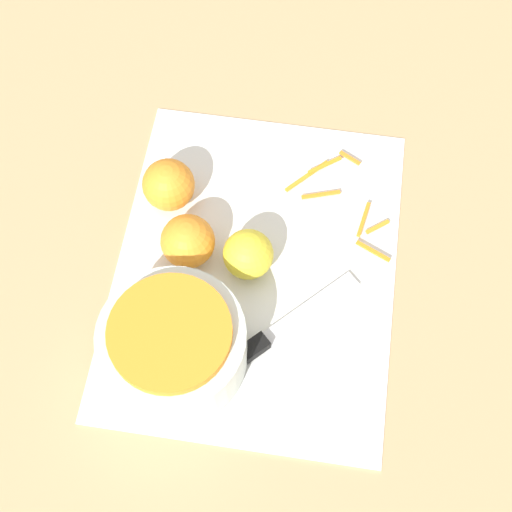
{
  "coord_description": "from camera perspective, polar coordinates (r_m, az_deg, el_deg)",
  "views": [
    {
      "loc": [
        -0.38,
        -0.06,
        0.83
      ],
      "look_at": [
        0.0,
        0.0,
        0.04
      ],
      "focal_mm": 50.0,
      "sensor_mm": 36.0,
      "label": 1
    }
  ],
  "objects": [
    {
      "name": "orange_left",
      "position": [
        0.93,
        -7.01,
        5.67
      ],
      "size": [
        0.07,
        0.07,
        0.07
      ],
      "color": "orange",
      "rests_on": "cutting_board"
    },
    {
      "name": "bowl_speckled",
      "position": [
        0.83,
        -6.63,
        -7.04
      ],
      "size": [
        0.17,
        0.17,
        0.09
      ],
      "color": "silver",
      "rests_on": "cutting_board"
    },
    {
      "name": "knife",
      "position": [
        0.86,
        -0.22,
        -7.43
      ],
      "size": [
        0.18,
        0.18,
        0.02
      ],
      "rotation": [
        0.0,
        0.0,
        -0.78
      ],
      "color": "black",
      "rests_on": "cutting_board"
    },
    {
      "name": "orange_right",
      "position": [
        0.89,
        -5.48,
        1.18
      ],
      "size": [
        0.07,
        0.07,
        0.07
      ],
      "color": "orange",
      "rests_on": "cutting_board"
    },
    {
      "name": "ground_plane",
      "position": [
        0.91,
        0.0,
        -1.0
      ],
      "size": [
        4.0,
        4.0,
        0.0
      ],
      "primitive_type": "plane",
      "color": "tan"
    },
    {
      "name": "lemon",
      "position": [
        0.88,
        -0.68,
        -0.14
      ],
      "size": [
        0.06,
        0.06,
        0.06
      ],
      "color": "yellow",
      "rests_on": "cutting_board"
    },
    {
      "name": "peel_pile",
      "position": [
        0.96,
        6.76,
        4.7
      ],
      "size": [
        0.16,
        0.15,
        0.01
      ],
      "color": "orange",
      "rests_on": "cutting_board"
    },
    {
      "name": "cutting_board",
      "position": [
        0.91,
        0.0,
        -0.91
      ],
      "size": [
        0.46,
        0.35,
        0.01
      ],
      "color": "silver",
      "rests_on": "ground_plane"
    }
  ]
}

